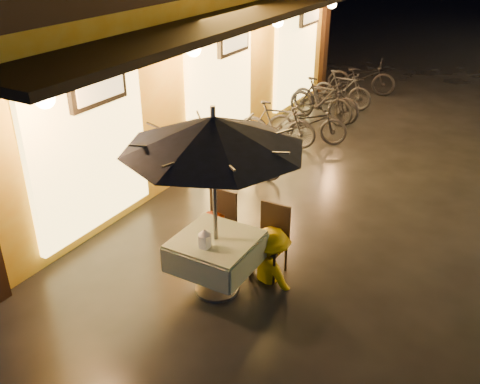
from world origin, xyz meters
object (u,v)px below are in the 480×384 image
Objects in this scene: bicycle_0 at (242,153)px; patio_umbrella at (213,133)px; table_lantern at (205,238)px; person_yellow at (272,231)px; cafe_table at (216,251)px; person_orange at (211,213)px.

patio_umbrella is at bearing -155.64° from bicycle_0.
table_lantern is at bearing -157.15° from bicycle_0.
cafe_table is at bearing 66.51° from person_yellow.
person_yellow is (0.47, 0.83, -0.21)m from table_lantern.
person_orange is at bearing 127.37° from cafe_table.
bicycle_0 is at bearing 112.86° from table_lantern.
person_yellow is at bearing 51.23° from patio_umbrella.
table_lantern is 0.18× the size of person_yellow.
person_orange reaches higher than cafe_table.
cafe_table is 1.56m from patio_umbrella.
cafe_table is at bearing 172.87° from patio_umbrella.
bicycle_0 is at bearing 114.36° from patio_umbrella.
person_yellow is 3.29m from bicycle_0.
patio_umbrella is at bearing 66.51° from person_yellow.
table_lantern is 0.93m from person_orange.
cafe_table is at bearing 90.00° from table_lantern.
bicycle_0 is (-1.04, 2.67, -0.30)m from person_orange.
person_orange is 0.90m from person_yellow.
patio_umbrella reaches higher than table_lantern.
person_orange is 0.89× the size of bicycle_0.
person_yellow reaches higher than table_lantern.
table_lantern is at bearing -90.00° from patio_umbrella.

